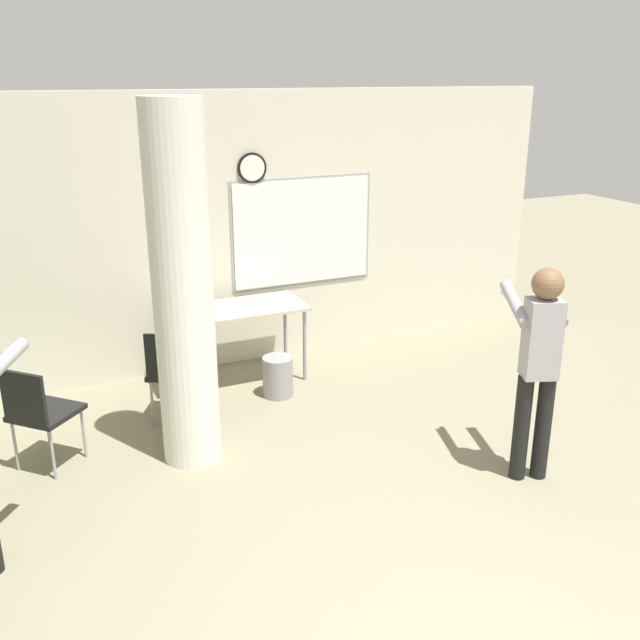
# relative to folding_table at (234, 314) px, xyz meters

# --- Properties ---
(wall_back) EXTENTS (8.00, 0.15, 2.80)m
(wall_back) POSITION_rel_folding_table_xyz_m (-0.11, 0.54, 0.69)
(wall_back) COLOR beige
(wall_back) RESTS_ON ground_plane
(support_pillar) EXTENTS (0.46, 0.46, 2.80)m
(support_pillar) POSITION_rel_folding_table_xyz_m (-0.79, -1.28, 0.69)
(support_pillar) COLOR silver
(support_pillar) RESTS_ON ground_plane
(folding_table) EXTENTS (1.40, 0.64, 0.78)m
(folding_table) POSITION_rel_folding_table_xyz_m (0.00, 0.00, 0.00)
(folding_table) COLOR beige
(folding_table) RESTS_ON ground_plane
(bottle_on_table) EXTENTS (0.07, 0.07, 0.27)m
(bottle_on_table) POSITION_rel_folding_table_xyz_m (-0.35, -0.14, 0.17)
(bottle_on_table) COLOR black
(bottle_on_table) RESTS_ON folding_table
(waste_bin) EXTENTS (0.29, 0.29, 0.39)m
(waste_bin) POSITION_rel_folding_table_xyz_m (0.26, -0.49, -0.52)
(waste_bin) COLOR gray
(waste_bin) RESTS_ON ground_plane
(chair_table_left) EXTENTS (0.60, 0.60, 0.87)m
(chair_table_left) POSITION_rel_folding_table_xyz_m (-0.75, -0.61, -0.20)
(chair_table_left) COLOR black
(chair_table_left) RESTS_ON ground_plane
(chair_near_pillar) EXTENTS (0.62, 0.62, 0.87)m
(chair_near_pillar) POSITION_rel_folding_table_xyz_m (-1.89, -0.98, -0.20)
(chair_near_pillar) COLOR black
(chair_near_pillar) RESTS_ON ground_plane
(person_playing_side) EXTENTS (0.52, 0.69, 1.66)m
(person_playing_side) POSITION_rel_folding_table_xyz_m (1.48, -2.63, 0.26)
(person_playing_side) COLOR black
(person_playing_side) RESTS_ON ground_plane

